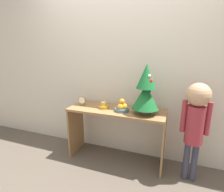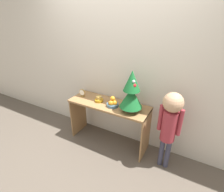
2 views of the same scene
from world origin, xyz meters
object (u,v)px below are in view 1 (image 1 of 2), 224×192
object	(u,v)px
fruit_bowl	(122,107)
desk_clock	(82,101)
child_figure	(196,117)
singing_bowl	(104,106)
mini_tree	(146,90)

from	to	relation	value
fruit_bowl	desk_clock	size ratio (longest dim) A/B	1.36
desk_clock	child_figure	xyz separation A→B (m)	(1.42, -0.08, -0.01)
singing_bowl	desk_clock	bearing A→B (deg)	177.38
singing_bowl	child_figure	distance (m)	1.09
fruit_bowl	desk_clock	distance (m)	0.59
desk_clock	singing_bowl	bearing A→B (deg)	-2.62
fruit_bowl	child_figure	size ratio (longest dim) A/B	0.15
fruit_bowl	singing_bowl	world-z (taller)	fruit_bowl
fruit_bowl	singing_bowl	distance (m)	0.26
mini_tree	child_figure	size ratio (longest dim) A/B	0.52
mini_tree	child_figure	distance (m)	0.60
mini_tree	fruit_bowl	size ratio (longest dim) A/B	3.35
mini_tree	child_figure	bearing A→B (deg)	-3.94
mini_tree	desk_clock	world-z (taller)	mini_tree
fruit_bowl	desk_clock	xyz separation A→B (m)	(-0.59, 0.04, 0.01)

